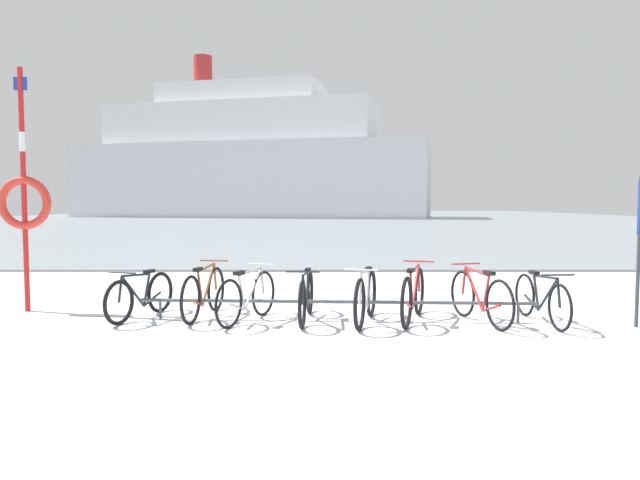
{
  "coord_description": "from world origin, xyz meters",
  "views": [
    {
      "loc": [
        -0.84,
        -4.31,
        1.71
      ],
      "look_at": [
        -0.81,
        7.01,
        0.98
      ],
      "focal_mm": 32.21,
      "sensor_mm": 36.0,
      "label": 1
    }
  ],
  "objects_px": {
    "bicycle_4": "(364,297)",
    "bicycle_1": "(203,293)",
    "bicycle_2": "(246,297)",
    "bicycle_6": "(479,297)",
    "bicycle_7": "(540,299)",
    "ferry_ship": "(248,163)",
    "bicycle_5": "(412,295)",
    "bicycle_0": "(139,296)",
    "bicycle_3": "(305,297)",
    "rescue_post": "(22,198)"
  },
  "relations": [
    {
      "from": "bicycle_3",
      "to": "bicycle_2",
      "type": "bearing_deg",
      "value": -176.14
    },
    {
      "from": "bicycle_4",
      "to": "bicycle_3",
      "type": "bearing_deg",
      "value": 169.45
    },
    {
      "from": "bicycle_2",
      "to": "bicycle_7",
      "type": "xyz_separation_m",
      "value": [
        4.19,
        -0.1,
        -0.02
      ]
    },
    {
      "from": "bicycle_1",
      "to": "bicycle_2",
      "type": "distance_m",
      "value": 0.75
    },
    {
      "from": "bicycle_3",
      "to": "bicycle_7",
      "type": "height_order",
      "value": "bicycle_3"
    },
    {
      "from": "bicycle_2",
      "to": "bicycle_6",
      "type": "bearing_deg",
      "value": -1.7
    },
    {
      "from": "bicycle_2",
      "to": "ferry_ship",
      "type": "bearing_deg",
      "value": 96.88
    },
    {
      "from": "bicycle_6",
      "to": "bicycle_4",
      "type": "bearing_deg",
      "value": -179.92
    },
    {
      "from": "bicycle_1",
      "to": "bicycle_7",
      "type": "bearing_deg",
      "value": -4.78
    },
    {
      "from": "bicycle_3",
      "to": "bicycle_6",
      "type": "distance_m",
      "value": 2.48
    },
    {
      "from": "bicycle_0",
      "to": "rescue_post",
      "type": "relative_size",
      "value": 0.41
    },
    {
      "from": "bicycle_3",
      "to": "bicycle_5",
      "type": "relative_size",
      "value": 1.02
    },
    {
      "from": "bicycle_2",
      "to": "ferry_ship",
      "type": "height_order",
      "value": "ferry_ship"
    },
    {
      "from": "bicycle_1",
      "to": "ferry_ship",
      "type": "height_order",
      "value": "ferry_ship"
    },
    {
      "from": "bicycle_1",
      "to": "bicycle_3",
      "type": "height_order",
      "value": "bicycle_1"
    },
    {
      "from": "bicycle_4",
      "to": "rescue_post",
      "type": "height_order",
      "value": "rescue_post"
    },
    {
      "from": "bicycle_0",
      "to": "bicycle_1",
      "type": "bearing_deg",
      "value": 4.09
    },
    {
      "from": "bicycle_1",
      "to": "bicycle_7",
      "type": "height_order",
      "value": "bicycle_1"
    },
    {
      "from": "bicycle_2",
      "to": "bicycle_4",
      "type": "bearing_deg",
      "value": -3.41
    },
    {
      "from": "bicycle_3",
      "to": "bicycle_5",
      "type": "bearing_deg",
      "value": -1.35
    },
    {
      "from": "bicycle_1",
      "to": "bicycle_3",
      "type": "bearing_deg",
      "value": -9.16
    },
    {
      "from": "bicycle_5",
      "to": "bicycle_6",
      "type": "bearing_deg",
      "value": -7.32
    },
    {
      "from": "bicycle_1",
      "to": "bicycle_7",
      "type": "distance_m",
      "value": 4.89
    },
    {
      "from": "bicycle_7",
      "to": "bicycle_5",
      "type": "bearing_deg",
      "value": 176.06
    },
    {
      "from": "bicycle_4",
      "to": "bicycle_7",
      "type": "relative_size",
      "value": 0.98
    },
    {
      "from": "bicycle_1",
      "to": "bicycle_3",
      "type": "xyz_separation_m",
      "value": [
        1.53,
        -0.25,
        -0.02
      ]
    },
    {
      "from": "bicycle_2",
      "to": "bicycle_7",
      "type": "distance_m",
      "value": 4.19
    },
    {
      "from": "bicycle_4",
      "to": "bicycle_7",
      "type": "distance_m",
      "value": 2.49
    },
    {
      "from": "bicycle_0",
      "to": "bicycle_4",
      "type": "xyz_separation_m",
      "value": [
        3.3,
        -0.34,
        0.04
      ]
    },
    {
      "from": "bicycle_0",
      "to": "bicycle_1",
      "type": "relative_size",
      "value": 0.9
    },
    {
      "from": "bicycle_4",
      "to": "bicycle_1",
      "type": "bearing_deg",
      "value": 170.34
    },
    {
      "from": "bicycle_5",
      "to": "bicycle_2",
      "type": "bearing_deg",
      "value": -179.5
    },
    {
      "from": "bicycle_0",
      "to": "bicycle_7",
      "type": "distance_m",
      "value": 5.81
    },
    {
      "from": "bicycle_5",
      "to": "ferry_ship",
      "type": "height_order",
      "value": "ferry_ship"
    },
    {
      "from": "bicycle_3",
      "to": "bicycle_5",
      "type": "height_order",
      "value": "bicycle_5"
    },
    {
      "from": "bicycle_7",
      "to": "bicycle_3",
      "type": "bearing_deg",
      "value": 177.25
    },
    {
      "from": "bicycle_2",
      "to": "bicycle_5",
      "type": "xyz_separation_m",
      "value": [
        2.39,
        0.02,
        0.01
      ]
    },
    {
      "from": "bicycle_3",
      "to": "bicycle_6",
      "type": "xyz_separation_m",
      "value": [
        2.47,
        -0.16,
        0.02
      ]
    },
    {
      "from": "bicycle_5",
      "to": "bicycle_7",
      "type": "height_order",
      "value": "bicycle_5"
    },
    {
      "from": "bicycle_0",
      "to": "bicycle_4",
      "type": "height_order",
      "value": "bicycle_4"
    },
    {
      "from": "bicycle_2",
      "to": "bicycle_6",
      "type": "relative_size",
      "value": 0.93
    },
    {
      "from": "bicycle_0",
      "to": "bicycle_5",
      "type": "relative_size",
      "value": 0.9
    },
    {
      "from": "rescue_post",
      "to": "ferry_ship",
      "type": "bearing_deg",
      "value": 93.62
    },
    {
      "from": "bicycle_7",
      "to": "bicycle_6",
      "type": "bearing_deg",
      "value": 179.69
    },
    {
      "from": "bicycle_1",
      "to": "bicycle_7",
      "type": "xyz_separation_m",
      "value": [
        4.87,
        -0.41,
        -0.02
      ]
    },
    {
      "from": "ferry_ship",
      "to": "bicycle_0",
      "type": "bearing_deg",
      "value": -84.58
    },
    {
      "from": "bicycle_3",
      "to": "ferry_ship",
      "type": "height_order",
      "value": "ferry_ship"
    },
    {
      "from": "bicycle_3",
      "to": "bicycle_0",
      "type": "bearing_deg",
      "value": 175.81
    },
    {
      "from": "bicycle_6",
      "to": "bicycle_7",
      "type": "xyz_separation_m",
      "value": [
        0.87,
        -0.0,
        -0.02
      ]
    },
    {
      "from": "bicycle_2",
      "to": "bicycle_4",
      "type": "xyz_separation_m",
      "value": [
        1.69,
        -0.1,
        0.01
      ]
    }
  ]
}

